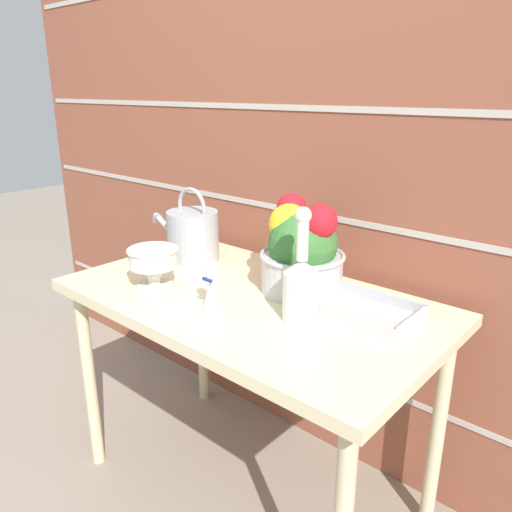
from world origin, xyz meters
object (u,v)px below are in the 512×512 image
(watering_can, at_px, (192,235))
(glass_decanter, at_px, (301,284))
(figurine_vase, at_px, (211,290))
(wire_tray, at_px, (362,311))
(crystal_pedestal_bowl, at_px, (153,261))
(flower_planter, at_px, (302,250))

(watering_can, bearing_deg, glass_decanter, -13.28)
(glass_decanter, xyz_separation_m, figurine_vase, (-0.22, -0.12, -0.04))
(figurine_vase, xyz_separation_m, wire_tray, (0.33, 0.26, -0.05))
(crystal_pedestal_bowl, distance_m, wire_tray, 0.66)
(figurine_vase, relative_size, wire_tray, 0.53)
(flower_planter, height_order, glass_decanter, glass_decanter)
(watering_can, bearing_deg, flower_planter, 3.43)
(watering_can, relative_size, crystal_pedestal_bowl, 2.05)
(watering_can, xyz_separation_m, glass_decanter, (0.59, -0.14, 0.01))
(wire_tray, bearing_deg, glass_decanter, -128.74)
(watering_can, height_order, crystal_pedestal_bowl, watering_can)
(flower_planter, xyz_separation_m, glass_decanter, (0.12, -0.17, -0.03))
(watering_can, height_order, flower_planter, flower_planter)
(crystal_pedestal_bowl, height_order, figurine_vase, figurine_vase)
(glass_decanter, xyz_separation_m, wire_tray, (0.11, 0.14, -0.09))
(crystal_pedestal_bowl, xyz_separation_m, glass_decanter, (0.49, 0.12, 0.02))
(watering_can, height_order, wire_tray, watering_can)
(flower_planter, relative_size, glass_decanter, 0.93)
(flower_planter, height_order, wire_tray, flower_planter)
(glass_decanter, relative_size, figurine_vase, 2.01)
(flower_planter, bearing_deg, wire_tray, -6.73)
(watering_can, distance_m, wire_tray, 0.71)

